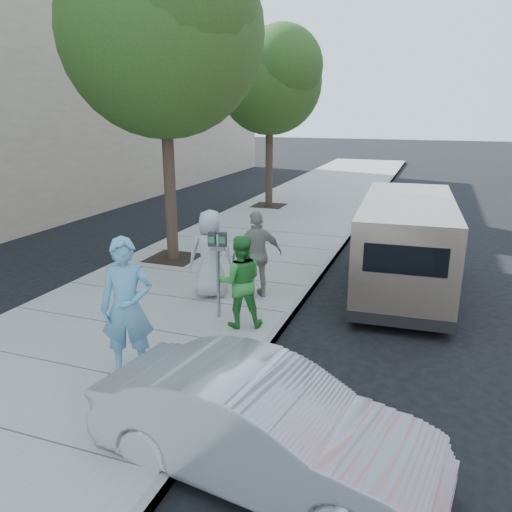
# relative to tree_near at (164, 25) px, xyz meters

# --- Properties ---
(ground) EXTENTS (120.00, 120.00, 0.00)m
(ground) POSITION_rel_tree_near_xyz_m (2.25, -2.40, -5.55)
(ground) COLOR black
(ground) RESTS_ON ground
(sidewalk) EXTENTS (5.00, 60.00, 0.15)m
(sidewalk) POSITION_rel_tree_near_xyz_m (1.25, -2.40, -5.47)
(sidewalk) COLOR gray
(sidewalk) RESTS_ON ground
(curb_face) EXTENTS (0.12, 60.00, 0.16)m
(curb_face) POSITION_rel_tree_near_xyz_m (3.69, -2.40, -5.47)
(curb_face) COLOR gray
(curb_face) RESTS_ON ground
(tree_near) EXTENTS (4.62, 4.60, 7.53)m
(tree_near) POSITION_rel_tree_near_xyz_m (0.00, 0.00, 0.00)
(tree_near) COLOR black
(tree_near) RESTS_ON sidewalk
(tree_far) EXTENTS (3.92, 3.80, 6.49)m
(tree_far) POSITION_rel_tree_near_xyz_m (-0.00, 7.60, -0.66)
(tree_far) COLOR black
(tree_far) RESTS_ON sidewalk
(parking_meter) EXTENTS (0.34, 0.18, 1.57)m
(parking_meter) POSITION_rel_tree_near_xyz_m (2.55, -3.00, -4.26)
(parking_meter) COLOR gray
(parking_meter) RESTS_ON sidewalk
(van) EXTENTS (2.07, 5.43, 1.98)m
(van) POSITION_rel_tree_near_xyz_m (5.53, 0.05, -4.50)
(van) COLOR beige
(van) RESTS_ON ground
(sedan) EXTENTS (3.86, 1.80, 1.23)m
(sedan) POSITION_rel_tree_near_xyz_m (4.59, -6.43, -4.93)
(sedan) COLOR #B3B7BA
(sedan) RESTS_ON ground
(person_officer) EXTENTS (0.85, 0.73, 1.98)m
(person_officer) POSITION_rel_tree_near_xyz_m (2.19, -5.25, -4.40)
(person_officer) COLOR #5DA3C5
(person_officer) RESTS_ON sidewalk
(person_green_shirt) EXTENTS (0.96, 0.87, 1.61)m
(person_green_shirt) POSITION_rel_tree_near_xyz_m (3.06, -3.22, -4.59)
(person_green_shirt) COLOR #2D8A32
(person_green_shirt) RESTS_ON sidewalk
(person_gray_shirt) EXTENTS (1.02, 0.89, 1.76)m
(person_gray_shirt) POSITION_rel_tree_near_xyz_m (1.99, -2.09, -4.52)
(person_gray_shirt) COLOR #B5B4B7
(person_gray_shirt) RESTS_ON sidewalk
(person_striped_polo) EXTENTS (1.06, 0.97, 1.74)m
(person_striped_polo) POSITION_rel_tree_near_xyz_m (2.86, -1.80, -4.53)
(person_striped_polo) COLOR gray
(person_striped_polo) RESTS_ON sidewalk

